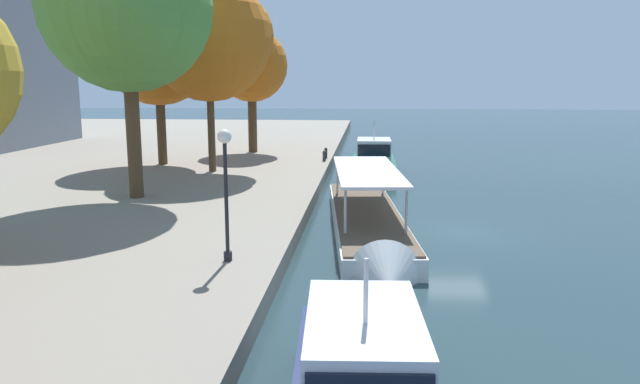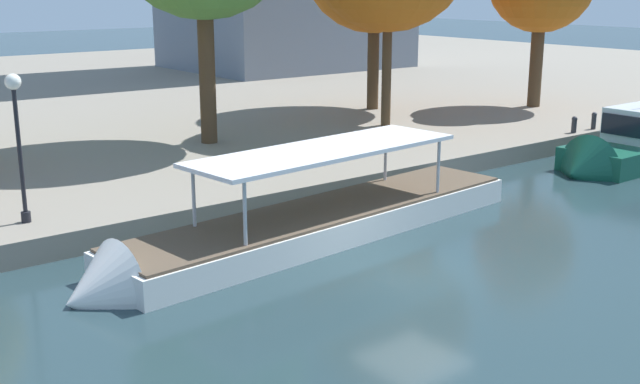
% 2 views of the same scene
% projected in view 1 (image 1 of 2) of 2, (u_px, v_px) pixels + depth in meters
% --- Properties ---
extents(ground_plane, '(220.00, 220.00, 0.00)m').
position_uv_depth(ground_plane, '(457.00, 232.00, 25.40)').
color(ground_plane, '#23383D').
extents(tour_boat_1, '(15.23, 4.02, 3.74)m').
position_uv_depth(tour_boat_1, '(369.00, 230.00, 24.73)').
color(tour_boat_1, silver).
rests_on(tour_boat_1, ground_plane).
extents(motor_yacht_2, '(8.26, 2.88, 4.73)m').
position_uv_depth(motor_yacht_2, '(374.00, 166.00, 40.80)').
color(motor_yacht_2, '#14513D').
rests_on(motor_yacht_2, ground_plane).
extents(mooring_bollard_0, '(0.23, 0.23, 0.78)m').
position_uv_depth(mooring_bollard_0, '(326.00, 153.00, 43.52)').
color(mooring_bollard_0, '#2D2D33').
rests_on(mooring_bollard_0, dock_promenade).
extents(mooring_bollard_1, '(0.25, 0.25, 0.74)m').
position_uv_depth(mooring_bollard_1, '(324.00, 155.00, 42.06)').
color(mooring_bollard_1, '#2D2D33').
rests_on(mooring_bollard_1, dock_promenade).
extents(lamp_post, '(0.44, 0.44, 4.13)m').
position_uv_depth(lamp_post, '(226.00, 175.00, 18.42)').
color(lamp_post, black).
rests_on(lamp_post, dock_promenade).
extents(tree_0, '(5.83, 5.62, 9.52)m').
position_uv_depth(tree_0, '(252.00, 64.00, 46.13)').
color(tree_0, '#4C3823').
rests_on(tree_0, dock_promenade).
extents(tree_1, '(7.77, 8.06, 11.81)m').
position_uv_depth(tree_1, '(209.00, 39.00, 36.54)').
color(tree_1, '#4C3823').
rests_on(tree_1, dock_promenade).
extents(tree_3, '(8.18, 7.88, 12.88)m').
position_uv_depth(tree_3, '(124.00, 10.00, 27.17)').
color(tree_3, '#4C3823').
rests_on(tree_3, dock_promenade).
extents(tree_4, '(7.63, 7.63, 11.55)m').
position_uv_depth(tree_4, '(158.00, 47.00, 39.07)').
color(tree_4, '#4C3823').
rests_on(tree_4, dock_promenade).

